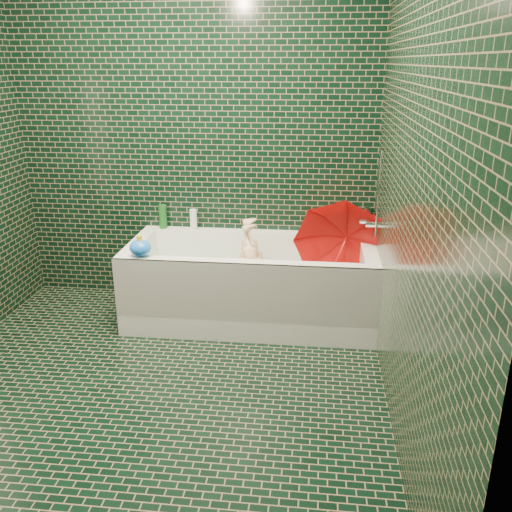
# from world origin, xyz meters

# --- Properties ---
(floor) EXTENTS (2.80, 2.80, 0.00)m
(floor) POSITION_xyz_m (0.00, 0.00, 0.00)
(floor) COLOR black
(floor) RESTS_ON ground
(wall_back) EXTENTS (2.80, 0.00, 2.80)m
(wall_back) POSITION_xyz_m (0.00, 1.40, 1.25)
(wall_back) COLOR black
(wall_back) RESTS_ON floor
(wall_right) EXTENTS (0.00, 2.80, 2.80)m
(wall_right) POSITION_xyz_m (1.30, 0.00, 1.25)
(wall_right) COLOR black
(wall_right) RESTS_ON floor
(bathtub) EXTENTS (1.70, 0.75, 0.55)m
(bathtub) POSITION_xyz_m (0.45, 1.01, 0.21)
(bathtub) COLOR white
(bathtub) RESTS_ON floor
(bath_mat) EXTENTS (1.35, 0.47, 0.01)m
(bath_mat) POSITION_xyz_m (0.45, 1.02, 0.16)
(bath_mat) COLOR #36D42A
(bath_mat) RESTS_ON bathtub
(water) EXTENTS (1.48, 0.53, 0.00)m
(water) POSITION_xyz_m (0.45, 1.02, 0.30)
(water) COLOR silver
(water) RESTS_ON bathtub
(faucet) EXTENTS (0.18, 0.19, 0.55)m
(faucet) POSITION_xyz_m (1.26, 1.02, 0.77)
(faucet) COLOR silver
(faucet) RESTS_ON wall_right
(child) EXTENTS (0.87, 0.34, 0.33)m
(child) POSITION_xyz_m (0.50, 0.98, 0.31)
(child) COLOR #E4B48E
(child) RESTS_ON bathtub
(umbrella) EXTENTS (0.94, 0.83, 0.85)m
(umbrella) POSITION_xyz_m (1.05, 0.95, 0.53)
(umbrella) COLOR red
(umbrella) RESTS_ON bathtub
(soap_bottle_a) EXTENTS (0.12, 0.12, 0.26)m
(soap_bottle_a) POSITION_xyz_m (1.15, 1.37, 0.55)
(soap_bottle_a) COLOR white
(soap_bottle_a) RESTS_ON bathtub
(soap_bottle_b) EXTENTS (0.10, 0.10, 0.18)m
(soap_bottle_b) POSITION_xyz_m (1.24, 1.33, 0.55)
(soap_bottle_b) COLOR #411B68
(soap_bottle_b) RESTS_ON bathtub
(soap_bottle_c) EXTENTS (0.14, 0.14, 0.16)m
(soap_bottle_c) POSITION_xyz_m (1.07, 1.35, 0.55)
(soap_bottle_c) COLOR #164D19
(soap_bottle_c) RESTS_ON bathtub
(bottle_right_tall) EXTENTS (0.07, 0.07, 0.20)m
(bottle_right_tall) POSITION_xyz_m (1.10, 1.36, 0.65)
(bottle_right_tall) COLOR #164D19
(bottle_right_tall) RESTS_ON bathtub
(bottle_right_pump) EXTENTS (0.05, 0.05, 0.20)m
(bottle_right_pump) POSITION_xyz_m (1.25, 1.37, 0.65)
(bottle_right_pump) COLOR silver
(bottle_right_pump) RESTS_ON bathtub
(bottle_left_tall) EXTENTS (0.07, 0.07, 0.18)m
(bottle_left_tall) POSITION_xyz_m (-0.25, 1.35, 0.64)
(bottle_left_tall) COLOR #164D19
(bottle_left_tall) RESTS_ON bathtub
(bottle_left_short) EXTENTS (0.06, 0.06, 0.15)m
(bottle_left_short) POSITION_xyz_m (-0.02, 1.33, 0.63)
(bottle_left_short) COLOR white
(bottle_left_short) RESTS_ON bathtub
(rubber_duck) EXTENTS (0.12, 0.08, 0.10)m
(rubber_duck) POSITION_xyz_m (0.90, 1.36, 0.59)
(rubber_duck) COLOR gold
(rubber_duck) RESTS_ON bathtub
(bath_toy) EXTENTS (0.17, 0.16, 0.14)m
(bath_toy) POSITION_xyz_m (-0.23, 0.71, 0.61)
(bath_toy) COLOR blue
(bath_toy) RESTS_ON bathtub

